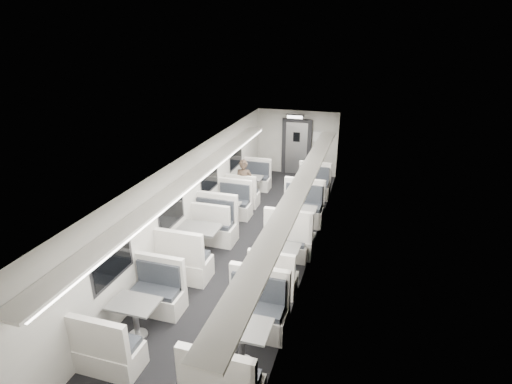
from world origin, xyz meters
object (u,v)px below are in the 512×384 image
Objects in this scene: booth_right_a at (310,195)px; passenger at (244,184)px; vestibule_door at (296,147)px; booth_left_b at (225,215)px; exit_sign at (295,117)px; booth_left_c at (200,242)px; booth_left_d at (136,319)px; booth_left_a at (250,186)px; booth_right_d at (242,345)px; booth_right_b at (297,222)px; booth_right_c at (281,259)px.

passenger reaches higher than booth_right_a.
booth_left_b is at bearing -101.44° from vestibule_door.
exit_sign reaches higher than booth_left_b.
booth_left_d is at bearing -90.00° from booth_left_c.
vestibule_door reaches higher than booth_left_c.
booth_left_a is 6.74m from booth_left_d.
vestibule_door is (1.00, 9.36, 0.67)m from booth_left_d.
booth_left_c reaches higher than booth_left_d.
booth_left_a is at bearing 92.20° from passenger.
vestibule_door is at bearing 81.37° from booth_left_c.
booth_left_d reaches higher than booth_left_b.
booth_right_d is at bearing -83.96° from vestibule_door.
booth_left_d is at bearing -107.08° from booth_right_a.
booth_left_a is at bearing 90.00° from booth_left_d.
passenger is (0.08, -0.86, 0.41)m from booth_left_a.
booth_right_a is 2.06m from passenger.
booth_left_b is 0.90× the size of booth_right_d.
booth_right_d is 9.22m from exit_sign.
booth_left_c is at bearing -90.00° from booth_left_a.
passenger is at bearing 107.83° from booth_right_d.
exit_sign is at bearing 102.74° from booth_right_b.
booth_right_c is (0.00, -3.83, -0.03)m from booth_right_a.
passenger is (0.08, 5.88, 0.39)m from booth_left_d.
booth_left_a is 0.96m from passenger.
booth_right_d is (0.00, -2.78, 0.06)m from booth_right_c.
exit_sign is (-1.00, 2.37, 1.90)m from booth_right_a.
exit_sign is at bearing 83.57° from booth_left_d.
exit_sign is at bearing 64.91° from booth_left_a.
booth_left_c is 3.13m from passenger.
booth_right_a is 6.60m from booth_right_d.
vestibule_door is (-1.00, 6.68, 0.69)m from booth_right_c.
booth_right_a is at bearing 46.21° from booth_left_b.
exit_sign is (1.00, 2.14, 1.93)m from booth_left_a.
booth_right_b is at bearing -78.49° from vestibule_door.
booth_right_c is (2.00, -1.74, -0.02)m from booth_left_b.
booth_right_a is 3.83m from booth_right_c.
booth_right_d is 1.50× the size of passenger.
booth_right_d is (0.00, -6.60, 0.03)m from booth_right_a.
booth_right_b is at bearing 40.05° from booth_left_c.
booth_right_a is 0.91× the size of booth_right_b.
booth_left_a reaches higher than booth_right_c.
booth_left_d reaches higher than booth_right_c.
booth_left_d is (0.00, -4.42, 0.00)m from booth_left_b.
booth_left_b is at bearing 90.00° from booth_left_c.
booth_left_c reaches higher than booth_left_a.
booth_right_c is 3.15× the size of exit_sign.
passenger is (0.08, 3.11, 0.34)m from booth_left_c.
exit_sign reaches higher than booth_right_a.
booth_left_a is 3.97m from booth_left_c.
booth_right_d reaches higher than booth_left_b.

